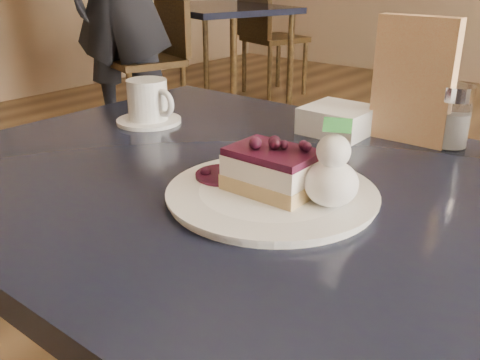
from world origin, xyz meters
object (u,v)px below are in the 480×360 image
Objects in this scene: dessert_plate at (272,194)px; bg_table_far_left at (219,100)px; cheesecake_slice at (272,171)px; coffee_set at (149,104)px; main_table at (290,235)px.

dessert_plate and bg_table_far_left have the same top height.
cheesecake_slice is 0.87× the size of coffee_set.
coffee_set is at bearing 160.22° from cheesecake_slice.
main_table is at bearing -29.42° from bg_table_far_left.
cheesecake_slice reaches higher than main_table.
bg_table_far_left is at bearing 133.10° from main_table.
dessert_plate is at bearing -90.00° from main_table.
bg_table_far_left is at bearing 129.17° from coffee_set.
cheesecake_slice is 3.46m from bg_table_far_left.
coffee_set is 0.08× the size of bg_table_far_left.
dessert_plate is at bearing 44.40° from cheesecake_slice.
dessert_plate is (0.00, -0.05, 0.09)m from main_table.
cheesecake_slice is at bearing -135.00° from dessert_plate.
dessert_plate is at bearing -19.18° from coffee_set.
main_table is at bearing -12.79° from coffee_set.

